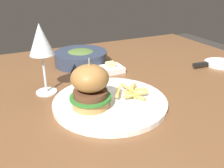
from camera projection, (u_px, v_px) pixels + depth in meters
The scene contains 9 objects.
dining_table at pixel (113, 107), 0.82m from camera, with size 1.23×0.97×0.74m.
main_plate at pixel (110, 102), 0.67m from camera, with size 0.30×0.30×0.01m, color white.
burger_sandwich at pixel (90, 86), 0.61m from camera, with size 0.10×0.10×0.13m.
fries_pile at pixel (132, 91), 0.69m from camera, with size 0.11×0.10×0.02m.
wine_glass at pixel (41, 42), 0.67m from camera, with size 0.07×0.07×0.20m.
bread_plate at pixel (221, 63), 0.95m from camera, with size 0.12×0.12×0.01m, color white.
table_knife at pixel (211, 63), 0.93m from camera, with size 0.20×0.03×0.01m.
butter_dish at pixel (111, 69), 0.88m from camera, with size 0.08×0.07×0.04m.
soup_bowl at pixel (81, 57), 0.95m from camera, with size 0.20×0.20×0.06m.
Camera 1 is at (-0.31, -0.65, 1.06)m, focal length 40.00 mm.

